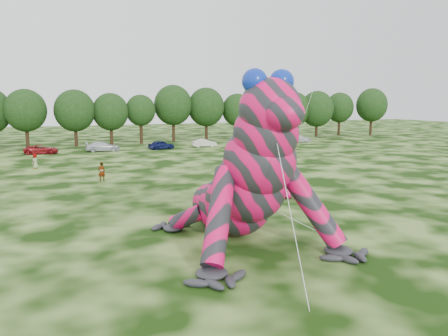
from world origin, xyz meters
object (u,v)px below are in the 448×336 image
Objects in this scene: flying_kite at (344,2)px; car_3 at (103,147)px; tree_9 at (141,119)px; inflatable_gecko at (228,155)px; tree_11 at (206,114)px; tree_8 at (111,119)px; tree_15 at (317,114)px; car_2 at (41,149)px; tree_17 at (371,112)px; spectator_4 at (35,161)px; tree_6 at (26,119)px; car_7 at (299,139)px; tree_14 at (294,115)px; car_5 at (204,143)px; spectator_2 at (275,154)px; spectator_3 at (274,151)px; tree_10 at (173,113)px; tree_12 at (237,117)px; tree_13 at (271,113)px; spectator_5 at (276,167)px; spectator_0 at (102,172)px; car_4 at (161,145)px; tree_16 at (339,114)px; car_6 at (258,141)px; tree_7 at (75,118)px.

car_3 is (-13.49, 39.48, -14.31)m from flying_kite.
flying_kite is 50.76m from tree_9.
flying_kite is (11.83, 5.59, 10.44)m from inflatable_gecko.
tree_11 is at bearing 3.82° from tree_9.
tree_15 is at bearing 1.05° from tree_8.
tree_9 is 1.84× the size of car_2.
tree_15 is 13.52m from tree_17.
spectator_4 is at bearing -173.64° from car_2.
car_3 is at bearing -40.65° from tree_6.
tree_8 reaches higher than car_7.
tree_14 reaches higher than tree_9.
car_5 is (13.71, -9.55, -3.81)m from tree_8.
spectator_2 is 3.12m from spectator_3.
tree_10 is at bearing 11.02° from tree_9.
tree_11 reaches higher than tree_12.
tree_13 is at bearing -165.85° from tree_14.
spectator_5 is at bearing -108.31° from tree_12.
spectator_0 is (-3.25, -25.69, 0.21)m from car_3.
inflatable_gecko is 3.68× the size of car_3.
spectator_3 reaches higher than car_2.
tree_6 is 28.87m from car_5.
inflatable_gecko reaches higher than tree_9.
tree_9 is 13.14m from car_3.
car_2 is (-48.95, -11.28, -4.05)m from tree_14.
tree_10 is 12.67m from tree_12.
tree_17 reaches higher than tree_14.
car_3 is at bearing -141.10° from spectator_3.
car_2 is 2.78× the size of spectator_4.
car_4 is at bearing 103.73° from spectator_5.
tree_8 is 0.95× the size of tree_14.
tree_16 is at bearing 120.02° from spectator_3.
car_4 is 2.43× the size of spectator_4.
tree_10 is at bearing 175.79° from tree_13.
tree_9 is at bearing 179.52° from tree_13.
car_5 is 0.83× the size of car_6.
flying_kite is at bearing -81.97° from spectator_2.
car_6 is at bearing -64.35° from tree_11.
tree_15 reaches higher than spectator_5.
tree_11 is 2.45× the size of car_4.
tree_7 is 5.06× the size of spectator_0.
car_2 is (2.07, -9.24, -4.09)m from tree_6.
tree_10 reaches higher than car_6.
tree_9 is 18.95m from tree_12.
tree_15 reaches higher than tree_6.
tree_7 is 39.58m from car_7.
tree_15 is 2.01× the size of car_7.
tree_17 is 51.10m from car_4.
car_4 is 2.28× the size of spectator_3.
flying_kite reaches higher than spectator_5.
tree_15 is (56.03, 1.09, 0.07)m from tree_6.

